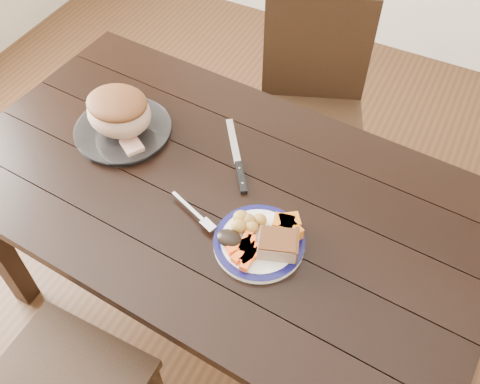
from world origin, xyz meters
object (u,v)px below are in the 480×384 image
at_px(chair_far, 312,102).
at_px(serving_platter, 123,131).
at_px(dining_table, 220,208).
at_px(dinner_plate, 259,243).
at_px(fork, 196,214).
at_px(roast_joint, 119,113).
at_px(pork_slice, 278,245).
at_px(carving_knife, 239,168).

bearing_deg(chair_far, serving_platter, 36.68).
bearing_deg(dining_table, dinner_plate, -32.88).
bearing_deg(serving_platter, fork, -26.48).
xyz_separation_m(dinner_plate, roast_joint, (-0.58, 0.19, 0.08)).
distance_m(dinner_plate, pork_slice, 0.07).
bearing_deg(dining_table, fork, -92.61).
bearing_deg(carving_knife, dining_table, -46.11).
bearing_deg(dining_table, roast_joint, 170.37).
distance_m(dinner_plate, serving_platter, 0.61).
distance_m(dining_table, dinner_plate, 0.25).
bearing_deg(serving_platter, roast_joint, 0.00).
relative_size(chair_far, serving_platter, 3.07).
relative_size(dining_table, carving_knife, 6.09).
relative_size(dinner_plate, fork, 1.44).
distance_m(serving_platter, pork_slice, 0.66).
distance_m(fork, carving_knife, 0.22).
xyz_separation_m(dining_table, carving_knife, (0.02, 0.10, 0.10)).
relative_size(chair_far, dinner_plate, 3.75).
bearing_deg(carving_knife, dinner_plate, 2.73).
bearing_deg(fork, pork_slice, 19.48).
bearing_deg(carving_knife, roast_joint, -121.51).
height_order(serving_platter, carving_knife, serving_platter).
xyz_separation_m(dinner_plate, fork, (-0.20, -0.00, 0.01)).
xyz_separation_m(chair_far, carving_knife, (-0.01, -0.64, 0.23)).
xyz_separation_m(chair_far, fork, (-0.03, -0.86, 0.25)).
distance_m(dinner_plate, roast_joint, 0.61).
xyz_separation_m(roast_joint, carving_knife, (0.40, 0.03, -0.08)).
bearing_deg(pork_slice, serving_platter, 162.98).
xyz_separation_m(dinner_plate, serving_platter, (-0.58, 0.19, 0.00)).
distance_m(chair_far, fork, 0.89).
height_order(fork, roast_joint, roast_joint).
height_order(dinner_plate, serving_platter, serving_platter).
distance_m(pork_slice, carving_knife, 0.32).
xyz_separation_m(serving_platter, pork_slice, (0.63, -0.19, 0.03)).
bearing_deg(chair_far, roast_joint, 36.68).
distance_m(dining_table, serving_platter, 0.40).
bearing_deg(dining_table, chair_far, 88.23).
xyz_separation_m(chair_far, serving_platter, (-0.41, -0.67, 0.23)).
distance_m(chair_far, dinner_plate, 0.90).
relative_size(dining_table, roast_joint, 7.98).
height_order(dining_table, fork, fork).
relative_size(dining_table, fork, 9.60).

